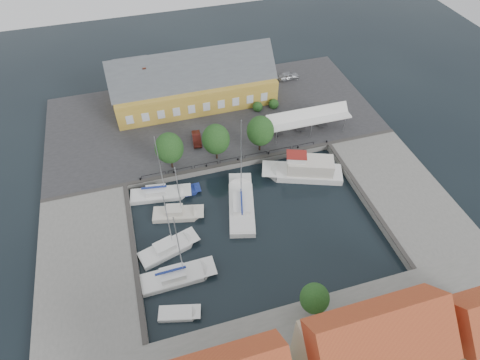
{
  "coord_description": "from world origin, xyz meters",
  "views": [
    {
      "loc": [
        -11.43,
        -32.98,
        43.65
      ],
      "look_at": [
        0.0,
        6.0,
        1.5
      ],
      "focal_mm": 30.0,
      "sensor_mm": 36.0,
      "label": 1
    }
  ],
  "objects_px": {
    "west_boat_c": "(168,249)",
    "launch_sw": "(179,314)",
    "trawler": "(305,171)",
    "west_boat_b": "(177,214)",
    "car_silver": "(288,76)",
    "center_sailboat": "(241,206)",
    "west_boat_a": "(159,195)",
    "launch_nw": "(184,192)",
    "west_boat_d": "(177,277)",
    "warehouse": "(190,84)",
    "tent_canopy": "(308,117)",
    "car_red": "(197,139)"
  },
  "relations": [
    {
      "from": "west_boat_c",
      "to": "west_boat_d",
      "type": "distance_m",
      "value": 4.32
    },
    {
      "from": "tent_canopy",
      "to": "west_boat_d",
      "type": "height_order",
      "value": "west_boat_d"
    },
    {
      "from": "car_silver",
      "to": "center_sailboat",
      "type": "height_order",
      "value": "center_sailboat"
    },
    {
      "from": "trawler",
      "to": "west_boat_a",
      "type": "relative_size",
      "value": 1.07
    },
    {
      "from": "west_boat_d",
      "to": "west_boat_b",
      "type": "bearing_deg",
      "value": 79.61
    },
    {
      "from": "car_red",
      "to": "west_boat_b",
      "type": "distance_m",
      "value": 14.81
    },
    {
      "from": "car_red",
      "to": "trawler",
      "type": "distance_m",
      "value": 18.23
    },
    {
      "from": "tent_canopy",
      "to": "launch_sw",
      "type": "xyz_separation_m",
      "value": [
        -26.31,
        -25.65,
        -3.59
      ]
    },
    {
      "from": "car_red",
      "to": "west_boat_c",
      "type": "height_order",
      "value": "west_boat_c"
    },
    {
      "from": "warehouse",
      "to": "west_boat_b",
      "type": "distance_m",
      "value": 26.5
    },
    {
      "from": "west_boat_c",
      "to": "launch_sw",
      "type": "xyz_separation_m",
      "value": [
        -0.21,
        -8.98,
        -0.17
      ]
    },
    {
      "from": "tent_canopy",
      "to": "launch_sw",
      "type": "distance_m",
      "value": 36.92
    },
    {
      "from": "warehouse",
      "to": "west_boat_b",
      "type": "bearing_deg",
      "value": -106.27
    },
    {
      "from": "tent_canopy",
      "to": "west_boat_b",
      "type": "distance_m",
      "value": 26.67
    },
    {
      "from": "trawler",
      "to": "launch_sw",
      "type": "bearing_deg",
      "value": -143.42
    },
    {
      "from": "car_red",
      "to": "center_sailboat",
      "type": "xyz_separation_m",
      "value": [
        3.19,
        -14.71,
        -1.27
      ]
    },
    {
      "from": "tent_canopy",
      "to": "west_boat_d",
      "type": "xyz_separation_m",
      "value": [
        -25.71,
        -20.97,
        -3.41
      ]
    },
    {
      "from": "tent_canopy",
      "to": "west_boat_d",
      "type": "distance_m",
      "value": 33.35
    },
    {
      "from": "west_boat_d",
      "to": "launch_sw",
      "type": "bearing_deg",
      "value": -97.35
    },
    {
      "from": "tent_canopy",
      "to": "car_silver",
      "type": "bearing_deg",
      "value": 79.5
    },
    {
      "from": "warehouse",
      "to": "launch_nw",
      "type": "relative_size",
      "value": 6.02
    },
    {
      "from": "car_red",
      "to": "launch_sw",
      "type": "distance_m",
      "value": 29.15
    },
    {
      "from": "center_sailboat",
      "to": "launch_sw",
      "type": "relative_size",
      "value": 2.99
    },
    {
      "from": "west_boat_a",
      "to": "west_boat_d",
      "type": "xyz_separation_m",
      "value": [
        0.06,
        -14.04,
        -0.0
      ]
    },
    {
      "from": "warehouse",
      "to": "west_boat_a",
      "type": "distance_m",
      "value": 23.1
    },
    {
      "from": "car_silver",
      "to": "west_boat_a",
      "type": "height_order",
      "value": "west_boat_a"
    },
    {
      "from": "trawler",
      "to": "west_boat_b",
      "type": "height_order",
      "value": "west_boat_b"
    },
    {
      "from": "west_boat_c",
      "to": "launch_nw",
      "type": "bearing_deg",
      "value": 67.42
    },
    {
      "from": "launch_sw",
      "to": "tent_canopy",
      "type": "bearing_deg",
      "value": 44.26
    },
    {
      "from": "car_silver",
      "to": "car_red",
      "type": "xyz_separation_m",
      "value": [
        -21.04,
        -13.33,
        -0.08
      ]
    },
    {
      "from": "car_red",
      "to": "launch_sw",
      "type": "bearing_deg",
      "value": -100.45
    },
    {
      "from": "west_boat_b",
      "to": "west_boat_c",
      "type": "xyz_separation_m",
      "value": [
        -2.17,
        -5.4,
        0.0
      ]
    },
    {
      "from": "car_red",
      "to": "west_boat_d",
      "type": "xyz_separation_m",
      "value": [
        -7.57,
        -23.26,
        -1.36
      ]
    },
    {
      "from": "launch_sw",
      "to": "west_boat_c",
      "type": "bearing_deg",
      "value": 88.66
    },
    {
      "from": "car_silver",
      "to": "west_boat_b",
      "type": "height_order",
      "value": "west_boat_b"
    },
    {
      "from": "launch_sw",
      "to": "west_boat_a",
      "type": "bearing_deg",
      "value": 88.33
    },
    {
      "from": "launch_nw",
      "to": "west_boat_a",
      "type": "bearing_deg",
      "value": 175.21
    },
    {
      "from": "center_sailboat",
      "to": "west_boat_a",
      "type": "bearing_deg",
      "value": 153.1
    },
    {
      "from": "west_boat_d",
      "to": "launch_nw",
      "type": "relative_size",
      "value": 2.58
    },
    {
      "from": "west_boat_b",
      "to": "west_boat_c",
      "type": "bearing_deg",
      "value": -111.91
    },
    {
      "from": "center_sailboat",
      "to": "trawler",
      "type": "height_order",
      "value": "center_sailboat"
    },
    {
      "from": "launch_nw",
      "to": "west_boat_b",
      "type": "bearing_deg",
      "value": -113.47
    },
    {
      "from": "tent_canopy",
      "to": "west_boat_c",
      "type": "bearing_deg",
      "value": -147.44
    },
    {
      "from": "car_silver",
      "to": "center_sailboat",
      "type": "distance_m",
      "value": 33.26
    },
    {
      "from": "center_sailboat",
      "to": "west_boat_b",
      "type": "relative_size",
      "value": 1.54
    },
    {
      "from": "car_red",
      "to": "west_boat_c",
      "type": "bearing_deg",
      "value": -106.93
    },
    {
      "from": "warehouse",
      "to": "car_red",
      "type": "height_order",
      "value": "warehouse"
    },
    {
      "from": "tent_canopy",
      "to": "trawler",
      "type": "bearing_deg",
      "value": -113.04
    },
    {
      "from": "west_boat_c",
      "to": "launch_sw",
      "type": "bearing_deg",
      "value": -91.34
    },
    {
      "from": "center_sailboat",
      "to": "launch_nw",
      "type": "relative_size",
      "value": 3.21
    }
  ]
}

